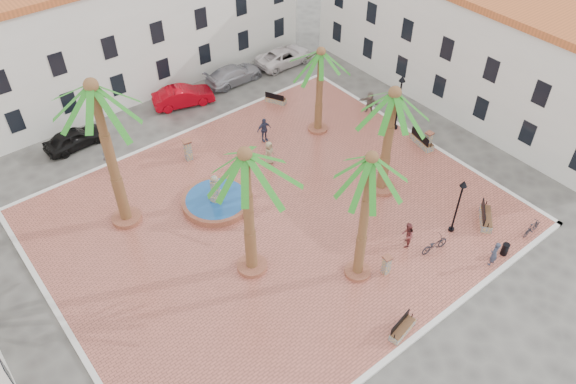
% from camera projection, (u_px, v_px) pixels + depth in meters
% --- Properties ---
extents(ground, '(120.00, 120.00, 0.00)m').
position_uv_depth(ground, '(275.00, 218.00, 33.99)').
color(ground, '#56544F').
rests_on(ground, ground).
extents(plaza, '(26.00, 22.00, 0.15)m').
position_uv_depth(plaza, '(275.00, 218.00, 33.94)').
color(plaza, '#AE5A49').
rests_on(plaza, ground).
extents(kerb_n, '(26.30, 0.30, 0.16)m').
position_uv_depth(kerb_n, '(182.00, 133.00, 40.33)').
color(kerb_n, silver).
rests_on(kerb_n, ground).
extents(kerb_s, '(26.30, 0.30, 0.16)m').
position_uv_depth(kerb_s, '(411.00, 341.00, 27.54)').
color(kerb_s, silver).
rests_on(kerb_s, ground).
extents(kerb_e, '(0.30, 22.30, 0.16)m').
position_uv_depth(kerb_e, '(420.00, 138.00, 39.95)').
color(kerb_e, silver).
rests_on(kerb_e, ground).
extents(kerb_w, '(0.30, 22.30, 0.16)m').
position_uv_depth(kerb_w, '(68.00, 332.00, 27.92)').
color(kerb_w, silver).
rests_on(kerb_w, ground).
extents(building_north, '(30.40, 7.40, 9.50)m').
position_uv_depth(building_north, '(113.00, 28.00, 42.43)').
color(building_north, silver).
rests_on(building_north, ground).
extents(building_east, '(7.40, 26.40, 9.00)m').
position_uv_depth(building_east, '(472.00, 41.00, 41.38)').
color(building_east, silver).
rests_on(building_east, ground).
extents(fountain, '(4.31, 4.31, 2.23)m').
position_uv_depth(fountain, '(217.00, 200.00, 34.57)').
color(fountain, '#9F543C').
rests_on(fountain, plaza).
extents(palm_nw, '(5.71, 5.71, 9.67)m').
position_uv_depth(palm_nw, '(96.00, 102.00, 28.17)').
color(palm_nw, '#9F543C').
rests_on(palm_nw, plaza).
extents(palm_sw, '(5.40, 5.40, 8.29)m').
position_uv_depth(palm_sw, '(246.00, 169.00, 26.24)').
color(palm_sw, '#9F543C').
rests_on(palm_sw, plaza).
extents(palm_s, '(4.65, 4.65, 8.35)m').
position_uv_depth(palm_s, '(370.00, 171.00, 25.83)').
color(palm_s, '#9F543C').
rests_on(palm_s, plaza).
extents(palm_e, '(5.64, 5.64, 7.48)m').
position_uv_depth(palm_e, '(393.00, 106.00, 31.68)').
color(palm_e, '#9F543C').
rests_on(palm_e, plaza).
extents(palm_ne, '(4.60, 4.60, 6.52)m').
position_uv_depth(palm_ne, '(321.00, 62.00, 36.92)').
color(palm_ne, '#9F543C').
rests_on(palm_ne, plaza).
extents(bench_s, '(1.77, 0.82, 0.90)m').
position_uv_depth(bench_s, '(402.00, 329.00, 27.66)').
color(bench_s, gray).
rests_on(bench_s, plaza).
extents(bench_se, '(1.92, 1.76, 1.06)m').
position_uv_depth(bench_se, '(486.00, 218.00, 33.39)').
color(bench_se, gray).
rests_on(bench_se, plaza).
extents(bench_e, '(1.03, 2.08, 1.05)m').
position_uv_depth(bench_e, '(422.00, 141.00, 39.03)').
color(bench_e, gray).
rests_on(bench_e, plaza).
extents(bench_ne, '(1.21, 1.69, 0.87)m').
position_uv_depth(bench_ne, '(276.00, 100.00, 43.07)').
color(bench_ne, gray).
rests_on(bench_ne, plaza).
extents(lamppost_s, '(0.42, 0.42, 3.84)m').
position_uv_depth(lamppost_s, '(460.00, 198.00, 31.31)').
color(lamppost_s, black).
rests_on(lamppost_s, plaza).
extents(lamppost_e, '(0.47, 0.47, 4.32)m').
position_uv_depth(lamppost_e, '(400.00, 93.00, 38.76)').
color(lamppost_e, black).
rests_on(lamppost_e, plaza).
extents(bollard_se, '(0.50, 0.50, 1.25)m').
position_uv_depth(bollard_se, '(387.00, 264.00, 30.23)').
color(bollard_se, gray).
rests_on(bollard_se, plaza).
extents(bollard_n, '(0.63, 0.63, 1.55)m').
position_uv_depth(bollard_n, '(188.00, 150.00, 37.50)').
color(bollard_n, gray).
rests_on(bollard_n, plaza).
extents(bollard_e, '(0.48, 0.48, 1.31)m').
position_uv_depth(bollard_e, '(428.00, 140.00, 38.49)').
color(bollard_e, gray).
rests_on(bollard_e, plaza).
extents(litter_bin, '(0.40, 0.40, 0.78)m').
position_uv_depth(litter_bin, '(505.00, 249.00, 31.41)').
color(litter_bin, black).
rests_on(litter_bin, plaza).
extents(cyclist_a, '(0.61, 0.40, 1.66)m').
position_uv_depth(cyclist_a, '(494.00, 254.00, 30.57)').
color(cyclist_a, '#2E3445').
rests_on(cyclist_a, plaza).
extents(bicycle_a, '(1.84, 0.87, 0.93)m').
position_uv_depth(bicycle_a, '(435.00, 245.00, 31.56)').
color(bicycle_a, black).
rests_on(bicycle_a, plaza).
extents(cyclist_b, '(1.02, 0.98, 1.67)m').
position_uv_depth(cyclist_b, '(407.00, 235.00, 31.61)').
color(cyclist_b, brown).
rests_on(cyclist_b, plaza).
extents(bicycle_b, '(1.53, 0.44, 0.92)m').
position_uv_depth(bicycle_b, '(532.00, 228.00, 32.54)').
color(bicycle_b, black).
rests_on(bicycle_b, plaza).
extents(pedestrian_fountain_a, '(0.97, 0.78, 1.71)m').
position_uv_depth(pedestrian_fountain_a, '(269.00, 153.00, 37.15)').
color(pedestrian_fountain_a, '#95835F').
rests_on(pedestrian_fountain_a, plaza).
extents(pedestrian_fountain_b, '(1.11, 0.56, 1.83)m').
position_uv_depth(pedestrian_fountain_b, '(264.00, 130.00, 38.99)').
color(pedestrian_fountain_b, '#2E334D').
rests_on(pedestrian_fountain_b, plaza).
extents(pedestrian_north, '(0.87, 1.14, 1.55)m').
position_uv_depth(pedestrian_north, '(108.00, 160.00, 36.69)').
color(pedestrian_north, '#4D4D51').
rests_on(pedestrian_north, plaza).
extents(pedestrian_east, '(1.10, 1.64, 1.70)m').
position_uv_depth(pedestrian_east, '(370.00, 102.00, 41.71)').
color(pedestrian_east, brown).
rests_on(pedestrian_east, plaza).
extents(car_black, '(4.30, 1.94, 1.43)m').
position_uv_depth(car_black, '(74.00, 138.00, 38.86)').
color(car_black, black).
rests_on(car_black, ground).
extents(car_red, '(4.88, 2.84, 1.52)m').
position_uv_depth(car_red, '(183.00, 96.00, 42.77)').
color(car_red, '#A2020E').
rests_on(car_red, ground).
extents(car_silver, '(4.91, 2.06, 1.42)m').
position_uv_depth(car_silver, '(234.00, 74.00, 45.28)').
color(car_silver, '#A5A5AD').
rests_on(car_silver, ground).
extents(car_white, '(5.10, 2.42, 1.41)m').
position_uv_depth(car_white, '(285.00, 56.00, 47.49)').
color(car_white, silver).
rests_on(car_white, ground).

